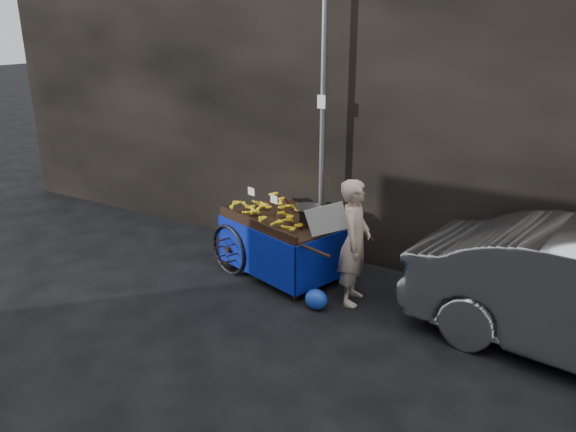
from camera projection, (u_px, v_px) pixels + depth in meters
The scene contains 6 objects.
ground at pixel (255, 291), 7.57m from camera, with size 80.00×80.00×0.00m, color black.
building_wall at pixel (367, 85), 8.66m from camera, with size 13.50×2.00×5.00m.
street_pole at pixel (323, 130), 7.82m from camera, with size 0.12×0.10×4.00m.
banana_cart at pixel (280, 224), 7.87m from camera, with size 2.43×1.61×1.22m.
vendor at pixel (354, 242), 7.05m from camera, with size 0.87×0.67×1.63m.
plastic_bag at pixel (316, 299), 7.06m from camera, with size 0.30×0.24×0.27m, color #1840BB.
Camera 1 is at (3.87, -5.63, 3.46)m, focal length 35.00 mm.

